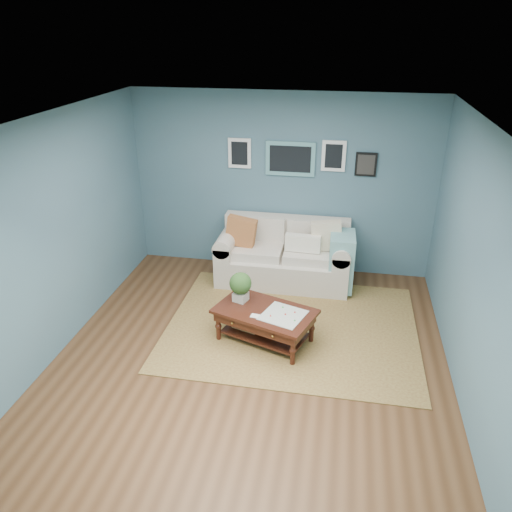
# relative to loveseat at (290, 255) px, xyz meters

# --- Properties ---
(room_shell) EXTENTS (5.00, 5.02, 2.70)m
(room_shell) POSITION_rel_loveseat_xyz_m (-0.20, -1.97, 0.94)
(room_shell) COLOR brown
(room_shell) RESTS_ON ground
(area_rug) EXTENTS (3.14, 2.52, 0.01)m
(area_rug) POSITION_rel_loveseat_xyz_m (0.19, -1.26, -0.41)
(area_rug) COLOR brown
(area_rug) RESTS_ON ground
(loveseat) EXTENTS (1.98, 0.90, 1.02)m
(loveseat) POSITION_rel_loveseat_xyz_m (0.00, 0.00, 0.00)
(loveseat) COLOR beige
(loveseat) RESTS_ON ground
(coffee_table) EXTENTS (1.32, 1.02, 0.81)m
(coffee_table) POSITION_rel_loveseat_xyz_m (-0.16, -1.59, -0.05)
(coffee_table) COLOR black
(coffee_table) RESTS_ON ground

